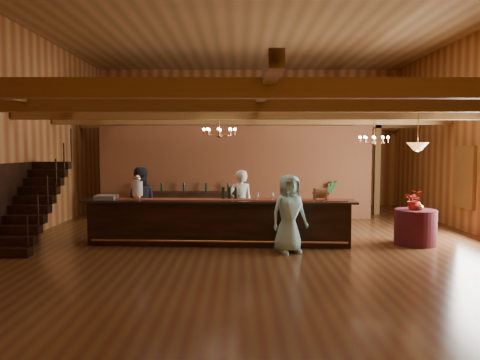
{
  "coord_description": "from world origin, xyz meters",
  "views": [
    {
      "loc": [
        -0.41,
        -12.05,
        2.38
      ],
      "look_at": [
        -0.37,
        0.71,
        1.49
      ],
      "focal_mm": 35.0,
      "sensor_mm": 36.0,
      "label": 1
    }
  ],
  "objects_px": {
    "beverage_dispenser": "(137,187)",
    "staff_second": "(139,203)",
    "chandelier_left": "(219,132)",
    "backbar_shelf": "(184,206)",
    "chandelier_right": "(374,139)",
    "floor_plant": "(329,200)",
    "bartender": "(240,204)",
    "guest": "(289,214)",
    "raffle_drum": "(320,193)",
    "pendant_lamp": "(418,147)",
    "round_table": "(415,227)",
    "tasting_bar": "(219,222)"
  },
  "relations": [
    {
      "from": "beverage_dispenser",
      "to": "chandelier_left",
      "type": "height_order",
      "value": "chandelier_left"
    },
    {
      "from": "chandelier_right",
      "to": "guest",
      "type": "xyz_separation_m",
      "value": [
        -2.5,
        -2.12,
        -1.71
      ]
    },
    {
      "from": "raffle_drum",
      "to": "guest",
      "type": "relative_size",
      "value": 0.19
    },
    {
      "from": "raffle_drum",
      "to": "floor_plant",
      "type": "bearing_deg",
      "value": 76.36
    },
    {
      "from": "tasting_bar",
      "to": "staff_second",
      "type": "bearing_deg",
      "value": 164.69
    },
    {
      "from": "tasting_bar",
      "to": "round_table",
      "type": "height_order",
      "value": "tasting_bar"
    },
    {
      "from": "staff_second",
      "to": "chandelier_right",
      "type": "bearing_deg",
      "value": 176.39
    },
    {
      "from": "chandelier_right",
      "to": "chandelier_left",
      "type": "bearing_deg",
      "value": -165.61
    },
    {
      "from": "tasting_bar",
      "to": "pendant_lamp",
      "type": "height_order",
      "value": "pendant_lamp"
    },
    {
      "from": "pendant_lamp",
      "to": "floor_plant",
      "type": "xyz_separation_m",
      "value": [
        -1.3,
        4.25,
        -1.77
      ]
    },
    {
      "from": "backbar_shelf",
      "to": "guest",
      "type": "xyz_separation_m",
      "value": [
        2.94,
        -4.81,
        0.42
      ]
    },
    {
      "from": "tasting_bar",
      "to": "staff_second",
      "type": "height_order",
      "value": "staff_second"
    },
    {
      "from": "round_table",
      "to": "staff_second",
      "type": "height_order",
      "value": "staff_second"
    },
    {
      "from": "beverage_dispenser",
      "to": "staff_second",
      "type": "distance_m",
      "value": 0.7
    },
    {
      "from": "pendant_lamp",
      "to": "staff_second",
      "type": "distance_m",
      "value": 7.1
    },
    {
      "from": "staff_second",
      "to": "floor_plant",
      "type": "distance_m",
      "value": 6.62
    },
    {
      "from": "backbar_shelf",
      "to": "bartender",
      "type": "bearing_deg",
      "value": -65.72
    },
    {
      "from": "pendant_lamp",
      "to": "chandelier_left",
      "type": "bearing_deg",
      "value": 177.41
    },
    {
      "from": "beverage_dispenser",
      "to": "staff_second",
      "type": "height_order",
      "value": "staff_second"
    },
    {
      "from": "tasting_bar",
      "to": "chandelier_left",
      "type": "relative_size",
      "value": 8.34
    },
    {
      "from": "tasting_bar",
      "to": "bartender",
      "type": "relative_size",
      "value": 3.71
    },
    {
      "from": "chandelier_right",
      "to": "round_table",
      "type": "bearing_deg",
      "value": -61.52
    },
    {
      "from": "chandelier_left",
      "to": "chandelier_right",
      "type": "height_order",
      "value": "same"
    },
    {
      "from": "chandelier_left",
      "to": "guest",
      "type": "relative_size",
      "value": 0.45
    },
    {
      "from": "backbar_shelf",
      "to": "floor_plant",
      "type": "bearing_deg",
      "value": -3.06
    },
    {
      "from": "bartender",
      "to": "floor_plant",
      "type": "relative_size",
      "value": 1.41
    },
    {
      "from": "raffle_drum",
      "to": "pendant_lamp",
      "type": "relative_size",
      "value": 0.38
    },
    {
      "from": "raffle_drum",
      "to": "guest",
      "type": "bearing_deg",
      "value": -139.84
    },
    {
      "from": "backbar_shelf",
      "to": "chandelier_left",
      "type": "height_order",
      "value": "chandelier_left"
    },
    {
      "from": "chandelier_left",
      "to": "staff_second",
      "type": "distance_m",
      "value": 2.84
    },
    {
      "from": "bartender",
      "to": "staff_second",
      "type": "xyz_separation_m",
      "value": [
        -2.62,
        -0.12,
        0.04
      ]
    },
    {
      "from": "chandelier_right",
      "to": "pendant_lamp",
      "type": "xyz_separation_m",
      "value": [
        0.69,
        -1.27,
        -0.2
      ]
    },
    {
      "from": "backbar_shelf",
      "to": "chandelier_right",
      "type": "bearing_deg",
      "value": -32.76
    },
    {
      "from": "chandelier_left",
      "to": "floor_plant",
      "type": "bearing_deg",
      "value": 49.0
    },
    {
      "from": "raffle_drum",
      "to": "chandelier_right",
      "type": "height_order",
      "value": "chandelier_right"
    },
    {
      "from": "beverage_dispenser",
      "to": "pendant_lamp",
      "type": "distance_m",
      "value": 6.92
    },
    {
      "from": "staff_second",
      "to": "guest",
      "type": "height_order",
      "value": "staff_second"
    },
    {
      "from": "guest",
      "to": "backbar_shelf",
      "type": "bearing_deg",
      "value": 98.18
    },
    {
      "from": "raffle_drum",
      "to": "bartender",
      "type": "relative_size",
      "value": 0.19
    },
    {
      "from": "tasting_bar",
      "to": "beverage_dispenser",
      "type": "xyz_separation_m",
      "value": [
        -2.02,
        0.17,
        0.83
      ]
    },
    {
      "from": "raffle_drum",
      "to": "chandelier_left",
      "type": "bearing_deg",
      "value": 171.31
    },
    {
      "from": "raffle_drum",
      "to": "pendant_lamp",
      "type": "bearing_deg",
      "value": 3.73
    },
    {
      "from": "round_table",
      "to": "chandelier_left",
      "type": "distance_m",
      "value": 5.35
    },
    {
      "from": "chandelier_left",
      "to": "staff_second",
      "type": "height_order",
      "value": "chandelier_left"
    },
    {
      "from": "chandelier_right",
      "to": "guest",
      "type": "relative_size",
      "value": 0.45
    },
    {
      "from": "chandelier_left",
      "to": "pendant_lamp",
      "type": "distance_m",
      "value": 4.82
    },
    {
      "from": "staff_second",
      "to": "floor_plant",
      "type": "xyz_separation_m",
      "value": [
        5.61,
        3.5,
        -0.3
      ]
    },
    {
      "from": "chandelier_left",
      "to": "backbar_shelf",
      "type": "bearing_deg",
      "value": 109.48
    },
    {
      "from": "guest",
      "to": "floor_plant",
      "type": "relative_size",
      "value": 1.4
    },
    {
      "from": "staff_second",
      "to": "chandelier_left",
      "type": "bearing_deg",
      "value": 157.45
    }
  ]
}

